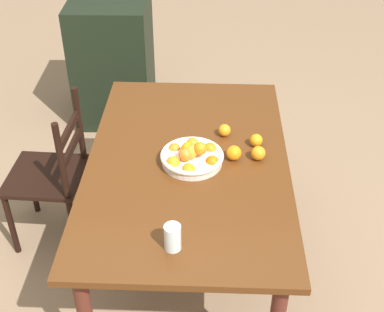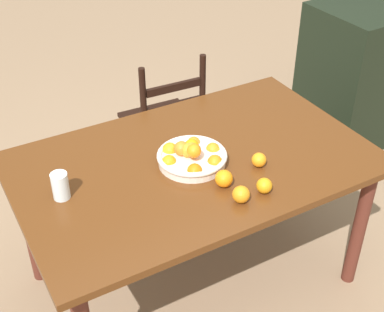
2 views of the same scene
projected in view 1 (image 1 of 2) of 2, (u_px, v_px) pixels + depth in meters
name	position (u px, v px, depth m)	size (l,w,h in m)	color
ground_plane	(188.00, 265.00, 3.10)	(12.00, 12.00, 0.00)	#8D7055
dining_table	(188.00, 174.00, 2.69)	(1.60, 1.00, 0.77)	#542C11
chair_near_window	(52.00, 176.00, 3.06)	(0.44, 0.44, 0.93)	black
cabinet	(114.00, 58.00, 4.21)	(0.67, 0.59, 0.97)	black
fruit_bowl	(192.00, 156.00, 2.60)	(0.31, 0.31, 0.13)	silver
orange_loose_0	(256.00, 140.00, 2.72)	(0.07, 0.07, 0.07)	orange
orange_loose_1	(234.00, 153.00, 2.62)	(0.08, 0.08, 0.08)	orange
orange_loose_2	(224.00, 130.00, 2.80)	(0.07, 0.07, 0.07)	orange
orange_loose_3	(258.00, 153.00, 2.62)	(0.07, 0.07, 0.07)	orange
drinking_glass	(173.00, 237.00, 2.12)	(0.07, 0.07, 0.12)	silver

